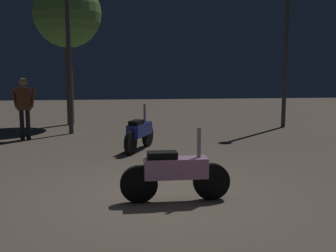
{
  "coord_description": "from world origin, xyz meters",
  "views": [
    {
      "loc": [
        -0.59,
        -6.21,
        1.98
      ],
      "look_at": [
        0.2,
        0.68,
        1.0
      ],
      "focal_mm": 43.75,
      "sensor_mm": 36.0,
      "label": 1
    }
  ],
  "objects": [
    {
      "name": "streetlamp_far",
      "position": [
        4.86,
        7.0,
        3.57
      ],
      "size": [
        0.36,
        0.36,
        5.72
      ],
      "color": "#38383D",
      "rests_on": "ground_plane"
    },
    {
      "name": "tree_left_bg",
      "position": [
        -2.38,
        8.51,
        3.82
      ],
      "size": [
        2.32,
        2.32,
        5.01
      ],
      "color": "#4C331E",
      "rests_on": "ground_plane"
    },
    {
      "name": "streetlamp_near",
      "position": [
        -2.12,
        6.41,
        3.18
      ],
      "size": [
        0.36,
        0.36,
        5.01
      ],
      "color": "#38383D",
      "rests_on": "ground_plane"
    },
    {
      "name": "person_rider_beside",
      "position": [
        -3.26,
        5.45,
        1.03
      ],
      "size": [
        0.67,
        0.27,
        1.72
      ],
      "rotation": [
        0.0,
        0.0,
        4.8
      ],
      "color": "black",
      "rests_on": "ground_plane"
    },
    {
      "name": "motorcycle_pink_foreground",
      "position": [
        0.2,
        -0.32,
        0.44
      ],
      "size": [
        1.66,
        0.31,
        1.11
      ],
      "rotation": [
        0.0,
        0.0,
        0.01
      ],
      "color": "black",
      "rests_on": "ground_plane"
    },
    {
      "name": "ground_plane",
      "position": [
        0.0,
        0.0,
        0.0
      ],
      "size": [
        40.0,
        40.0,
        0.0
      ],
      "primitive_type": "plane",
      "color": "#756656"
    },
    {
      "name": "motorcycle_blue_parked_left",
      "position": [
        -0.16,
        3.58,
        0.44
      ],
      "size": [
        0.78,
        1.55,
        1.11
      ],
      "rotation": [
        0.0,
        0.0,
        1.14
      ],
      "color": "black",
      "rests_on": "ground_plane"
    }
  ]
}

